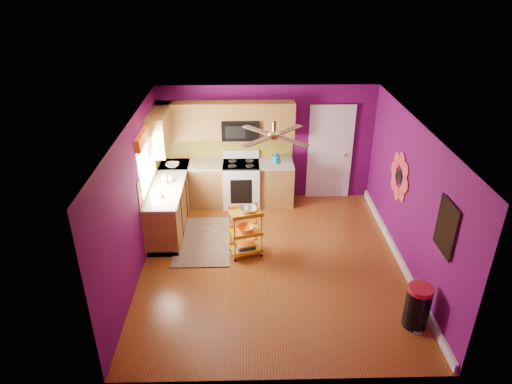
{
  "coord_description": "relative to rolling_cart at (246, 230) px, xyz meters",
  "views": [
    {
      "loc": [
        -0.44,
        -6.53,
        4.75
      ],
      "look_at": [
        -0.28,
        0.4,
        1.18
      ],
      "focal_mm": 32.0,
      "sensor_mm": 36.0,
      "label": 1
    }
  ],
  "objects": [
    {
      "name": "soap_bottle_b",
      "position": [
        -1.44,
        1.07,
        0.52
      ],
      "size": [
        0.13,
        0.13,
        0.16
      ],
      "primitive_type": "imported",
      "color": "white",
      "rests_on": "lower_cabinets"
    },
    {
      "name": "soap_bottle_a",
      "position": [
        -1.54,
        1.0,
        0.54
      ],
      "size": [
        0.09,
        0.1,
        0.21
      ],
      "primitive_type": "imported",
      "color": "#EA3F72",
      "rests_on": "lower_cabinets"
    },
    {
      "name": "right_wall_art",
      "position": [
        2.68,
        -0.61,
        0.94
      ],
      "size": [
        0.04,
        2.74,
        1.04
      ],
      "color": "black",
      "rests_on": "ground"
    },
    {
      "name": "teal_kettle",
      "position": [
        0.63,
        1.94,
        0.52
      ],
      "size": [
        0.18,
        0.18,
        0.21
      ],
      "color": "teal",
      "rests_on": "lower_cabinets"
    },
    {
      "name": "ground",
      "position": [
        0.46,
        -0.27,
        -0.5
      ],
      "size": [
        5.0,
        5.0,
        0.0
      ],
      "primitive_type": "plane",
      "color": "#683110",
      "rests_on": "ground"
    },
    {
      "name": "lower_cabinets",
      "position": [
        -0.89,
        1.55,
        -0.07
      ],
      "size": [
        2.81,
        2.31,
        0.94
      ],
      "color": "brown",
      "rests_on": "ground"
    },
    {
      "name": "trash_can",
      "position": [
        2.43,
        -1.84,
        -0.17
      ],
      "size": [
        0.41,
        0.42,
        0.68
      ],
      "color": "black",
      "rests_on": "ground"
    },
    {
      "name": "upper_cabinetry",
      "position": [
        -0.79,
        1.9,
        1.3
      ],
      "size": [
        2.8,
        2.3,
        1.26
      ],
      "color": "brown",
      "rests_on": "ground"
    },
    {
      "name": "counter_cup",
      "position": [
        -1.51,
        0.42,
        0.48
      ],
      "size": [
        0.12,
        0.12,
        0.09
      ],
      "primitive_type": "imported",
      "color": "white",
      "rests_on": "lower_cabinets"
    },
    {
      "name": "ceiling_fan",
      "position": [
        0.46,
        -0.07,
        1.79
      ],
      "size": [
        1.01,
        1.01,
        0.26
      ],
      "color": "#BF8C3F",
      "rests_on": "ground"
    },
    {
      "name": "panel_door",
      "position": [
        1.81,
        2.2,
        0.52
      ],
      "size": [
        0.95,
        0.11,
        2.15
      ],
      "color": "white",
      "rests_on": "ground"
    },
    {
      "name": "toaster",
      "position": [
        0.86,
        1.94,
        0.53
      ],
      "size": [
        0.22,
        0.15,
        0.18
      ],
      "primitive_type": "cube",
      "color": "beige",
      "rests_on": "lower_cabinets"
    },
    {
      "name": "rolling_cart",
      "position": [
        0.0,
        0.0,
        0.0
      ],
      "size": [
        0.63,
        0.52,
        0.98
      ],
      "color": "gold",
      "rests_on": "ground"
    },
    {
      "name": "room_envelope",
      "position": [
        0.48,
        -0.27,
        1.13
      ],
      "size": [
        4.54,
        5.04,
        2.52
      ],
      "color": "#580A50",
      "rests_on": "ground"
    },
    {
      "name": "shag_rug",
      "position": [
        -0.81,
        0.43,
        -0.49
      ],
      "size": [
        1.03,
        1.68,
        0.02
      ],
      "primitive_type": "cube",
      "rotation": [
        0.0,
        0.0,
        0.0
      ],
      "color": "black",
      "rests_on": "ground"
    },
    {
      "name": "left_window",
      "position": [
        -1.76,
        0.78,
        1.23
      ],
      "size": [
        0.08,
        1.35,
        1.08
      ],
      "color": "white",
      "rests_on": "ground"
    },
    {
      "name": "counter_dish",
      "position": [
        -1.5,
        1.78,
        0.47
      ],
      "size": [
        0.28,
        0.28,
        0.07
      ],
      "primitive_type": "imported",
      "color": "white",
      "rests_on": "lower_cabinets"
    },
    {
      "name": "electric_range",
      "position": [
        -0.09,
        1.9,
        -0.02
      ],
      "size": [
        0.76,
        0.66,
        1.13
      ],
      "color": "white",
      "rests_on": "ground"
    }
  ]
}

